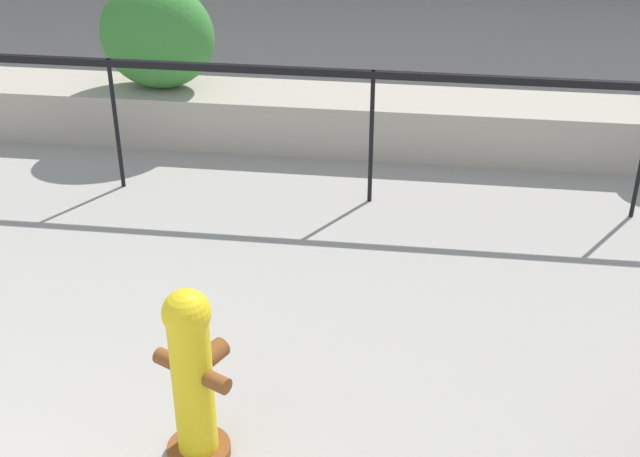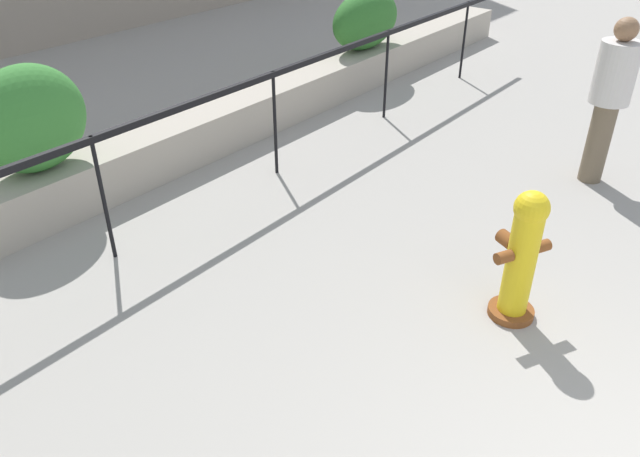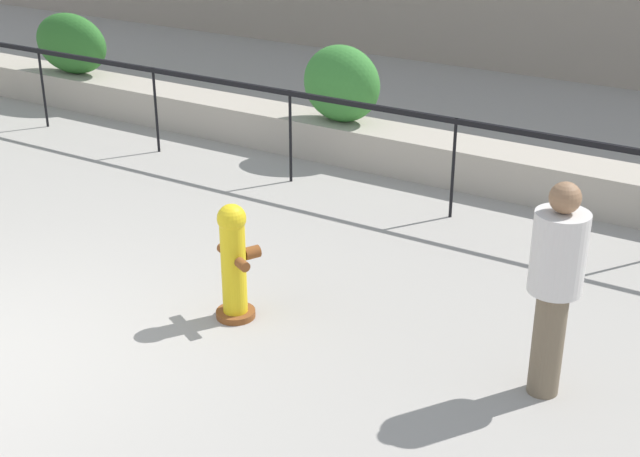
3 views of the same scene
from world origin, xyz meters
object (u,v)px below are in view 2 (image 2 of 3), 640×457
object	(u,v)px
hedge_bush_1	(30,119)
hedge_bush_2	(366,20)
pedestrian	(611,92)
fire_hydrant	(522,255)

from	to	relation	value
hedge_bush_1	hedge_bush_2	world-z (taller)	hedge_bush_1
hedge_bush_1	pedestrian	xyz separation A→B (m)	(4.09, -3.88, -0.01)
hedge_bush_1	fire_hydrant	world-z (taller)	hedge_bush_1
fire_hydrant	pedestrian	bearing A→B (deg)	6.32
fire_hydrant	pedestrian	xyz separation A→B (m)	(2.71, 0.30, 0.44)
hedge_bush_1	pedestrian	world-z (taller)	pedestrian
hedge_bush_1	pedestrian	distance (m)	5.63
fire_hydrant	pedestrian	distance (m)	2.77
hedge_bush_2	fire_hydrant	world-z (taller)	hedge_bush_2
hedge_bush_2	pedestrian	distance (m)	4.06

